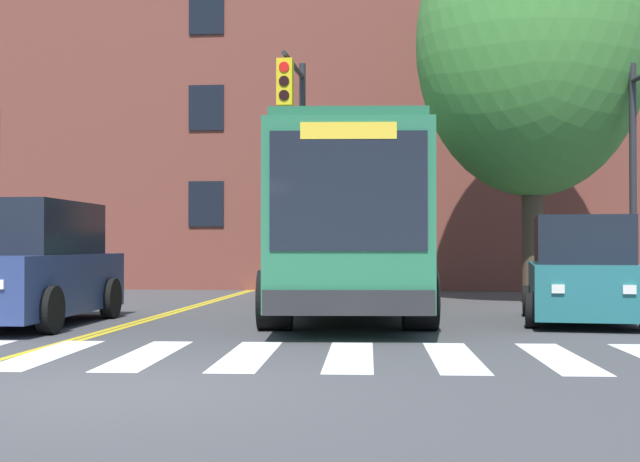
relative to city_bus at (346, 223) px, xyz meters
The scene contains 11 objects.
ground_plane 9.82m from the city_bus, 99.52° to the right, with size 120.00×120.00×0.00m, color #424244.
crosswalk 7.34m from the city_bus, 106.64° to the right, with size 13.61×3.76×0.01m.
lane_line_yellow_inner 8.28m from the city_bus, 117.11° to the left, with size 0.12×36.00×0.01m, color gold.
lane_line_yellow_outer 8.21m from the city_bus, 116.09° to the left, with size 0.12×36.00×0.01m, color gold.
city_bus is the anchor object (origin of this frame).
car_navy_near_lane 6.18m from the city_bus, 151.35° to the right, with size 2.36×4.97×2.16m.
car_teal_far_lane 4.69m from the city_bus, 18.04° to the right, with size 2.37×4.26×1.91m.
car_grey_behind_bus 8.64m from the city_bus, 99.46° to the left, with size 2.32×4.25×1.75m.
traffic_light_overhead 3.49m from the city_bus, 118.68° to the left, with size 0.35×2.86×5.80m.
street_tree_curbside_large 7.40m from the city_bus, 44.67° to the left, with size 7.26×6.97×9.99m.
building_facade 14.74m from the city_bus, 110.48° to the left, with size 40.42×8.79×10.63m.
Camera 1 is at (2.92, -8.32, 1.41)m, focal length 50.00 mm.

